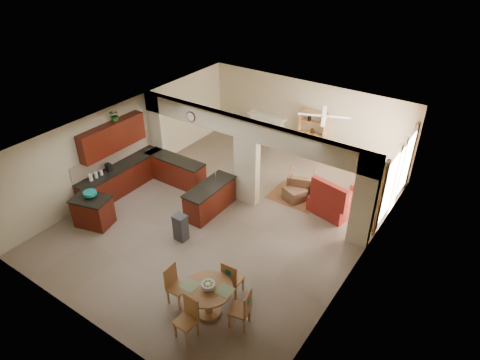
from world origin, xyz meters
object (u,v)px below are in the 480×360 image
Objects in this scene: kitchen_island at (93,211)px; armchair at (301,182)px; sofa at (376,187)px; dining_table at (208,296)px.

kitchen_island reaches higher than armchair.
armchair is at bearing 124.38° from sofa.
dining_table is 1.34× the size of armchair.
sofa is at bearing -170.36° from armchair.
dining_table is 5.70m from armchair.
armchair is (-2.09, -1.16, 0.04)m from sofa.
armchair reaches higher than sofa.
sofa is 2.79× the size of armchair.
dining_table is 0.48× the size of sofa.
kitchen_island is 8.77m from sofa.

